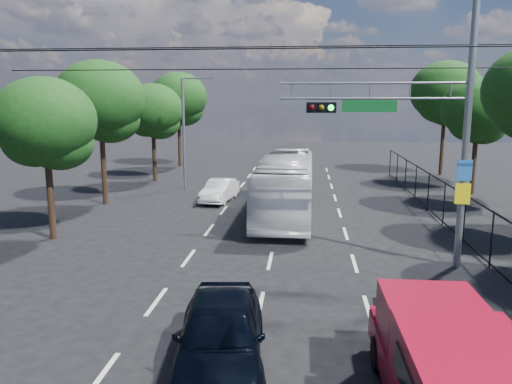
# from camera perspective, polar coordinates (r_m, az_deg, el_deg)

# --- Properties ---
(lane_markings) EXTENTS (6.12, 38.00, 0.01)m
(lane_markings) POSITION_cam_1_polar(r_m,az_deg,el_deg) (23.90, 2.63, -3.30)
(lane_markings) COLOR beige
(lane_markings) RESTS_ON ground
(signal_mast) EXTENTS (6.43, 0.39, 9.50)m
(signal_mast) POSITION_cam_1_polar(r_m,az_deg,el_deg) (17.66, 19.28, 8.40)
(signal_mast) COLOR slate
(signal_mast) RESTS_ON ground
(streetlight_left) EXTENTS (2.09, 0.22, 7.08)m
(streetlight_left) POSITION_cam_1_polar(r_m,az_deg,el_deg) (32.12, -7.98, 7.27)
(streetlight_left) COLOR slate
(streetlight_left) RESTS_ON ground
(utility_wires) EXTENTS (22.00, 5.04, 0.74)m
(utility_wires) POSITION_cam_1_polar(r_m,az_deg,el_deg) (18.11, 1.94, 15.32)
(utility_wires) COLOR black
(utility_wires) RESTS_ON ground
(fence_right) EXTENTS (0.06, 34.03, 2.00)m
(fence_right) POSITION_cam_1_polar(r_m,az_deg,el_deg) (22.79, 21.86, -2.10)
(fence_right) COLOR black
(fence_right) RESTS_ON ground
(tree_right_d) EXTENTS (4.32, 4.32, 7.02)m
(tree_right_d) POSITION_cam_1_polar(r_m,az_deg,el_deg) (32.85, 24.03, 8.14)
(tree_right_d) COLOR black
(tree_right_d) RESTS_ON ground
(tree_right_e) EXTENTS (5.28, 5.28, 8.58)m
(tree_right_e) POSITION_cam_1_polar(r_m,az_deg,el_deg) (40.57, 20.87, 10.18)
(tree_right_e) COLOR black
(tree_right_e) RESTS_ON ground
(tree_left_b) EXTENTS (4.08, 4.08, 6.63)m
(tree_left_b) POSITION_cam_1_polar(r_m,az_deg,el_deg) (21.85, -22.87, 6.74)
(tree_left_b) COLOR black
(tree_left_b) RESTS_ON ground
(tree_left_c) EXTENTS (4.80, 4.80, 7.80)m
(tree_left_c) POSITION_cam_1_polar(r_m,az_deg,el_deg) (28.40, -17.33, 9.42)
(tree_left_c) COLOR black
(tree_left_c) RESTS_ON ground
(tree_left_d) EXTENTS (4.20, 4.20, 6.83)m
(tree_left_d) POSITION_cam_1_polar(r_m,az_deg,el_deg) (35.81, -11.68, 8.73)
(tree_left_d) COLOR black
(tree_left_d) RESTS_ON ground
(tree_left_e) EXTENTS (4.92, 4.92, 7.99)m
(tree_left_e) POSITION_cam_1_polar(r_m,az_deg,el_deg) (43.55, -8.84, 10.18)
(tree_left_e) COLOR black
(tree_left_e) RESTS_ON ground
(red_pickup) EXTENTS (2.09, 5.51, 2.04)m
(red_pickup) POSITION_cam_1_polar(r_m,az_deg,el_deg) (9.89, 21.00, -18.17)
(red_pickup) COLOR black
(red_pickup) RESTS_ON ground
(navy_hatchback) EXTENTS (2.38, 4.85, 1.59)m
(navy_hatchback) POSITION_cam_1_polar(r_m,az_deg,el_deg) (11.05, -4.10, -15.98)
(navy_hatchback) COLOR black
(navy_hatchback) RESTS_ON ground
(white_bus) EXTENTS (2.69, 10.89, 3.02)m
(white_bus) POSITION_cam_1_polar(r_m,az_deg,el_deg) (24.83, 3.44, 0.77)
(white_bus) COLOR silver
(white_bus) RESTS_ON ground
(white_van) EXTENTS (1.82, 3.91, 1.24)m
(white_van) POSITION_cam_1_polar(r_m,az_deg,el_deg) (28.42, -4.18, 0.18)
(white_van) COLOR silver
(white_van) RESTS_ON ground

